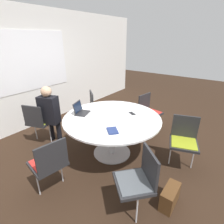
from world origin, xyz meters
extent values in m
plane|color=black|center=(0.00, 0.00, 0.00)|extent=(16.00, 16.00, 0.00)
cube|color=silver|center=(0.00, 2.28, 1.35)|extent=(8.00, 0.06, 2.70)
cube|color=white|center=(0.00, 2.25, 1.55)|extent=(1.80, 0.01, 1.30)
cylinder|color=#B7B7BC|center=(0.00, 0.00, 0.01)|extent=(0.70, 0.70, 0.02)
cylinder|color=#B7B7BC|center=(0.00, 0.00, 0.37)|extent=(0.12, 0.12, 0.71)
cylinder|color=white|center=(0.00, 0.00, 0.74)|extent=(1.72, 1.72, 0.03)
cube|color=#262628|center=(-0.52, 1.44, 0.45)|extent=(0.54, 0.56, 0.04)
cube|color=olive|center=(-0.52, 1.44, 0.47)|extent=(0.48, 0.49, 0.01)
cube|color=#262628|center=(-0.70, 1.38, 0.67)|extent=(0.17, 0.40, 0.40)
cylinder|color=silver|center=(-0.58, 1.61, 0.21)|extent=(0.02, 0.02, 0.43)
cylinder|color=silver|center=(-0.46, 1.27, 0.21)|extent=(0.02, 0.02, 0.43)
cube|color=#262628|center=(-1.22, 0.21, 0.45)|extent=(0.51, 0.49, 0.04)
cube|color=red|center=(-1.22, 0.21, 0.47)|extent=(0.45, 0.43, 0.01)
cube|color=#262628|center=(-1.25, 0.02, 0.67)|extent=(0.42, 0.10, 0.40)
cylinder|color=silver|center=(-1.39, 0.24, 0.21)|extent=(0.02, 0.02, 0.43)
cylinder|color=silver|center=(-1.04, 0.18, 0.21)|extent=(0.02, 0.02, 0.43)
cube|color=#262628|center=(-0.82, -0.92, 0.45)|extent=(0.61, 0.61, 0.04)
cube|color=#4C5156|center=(-0.82, -0.92, 0.47)|extent=(0.53, 0.53, 0.01)
cube|color=#262628|center=(-0.68, -1.05, 0.67)|extent=(0.30, 0.33, 0.40)
cylinder|color=silver|center=(-0.94, -1.06, 0.21)|extent=(0.02, 0.02, 0.43)
cylinder|color=silver|center=(-0.70, -0.79, 0.21)|extent=(0.02, 0.02, 0.43)
cube|color=#262628|center=(0.40, -1.17, 0.45)|extent=(0.54, 0.55, 0.04)
cube|color=olive|center=(0.40, -1.17, 0.47)|extent=(0.48, 0.49, 0.01)
cube|color=#262628|center=(0.59, -1.10, 0.67)|extent=(0.16, 0.41, 0.40)
cylinder|color=silver|center=(0.46, -1.34, 0.21)|extent=(0.02, 0.02, 0.43)
cylinder|color=silver|center=(0.34, -1.00, 0.21)|extent=(0.02, 0.02, 0.43)
cube|color=#262628|center=(1.22, -0.20, 0.45)|extent=(0.50, 0.49, 0.04)
cube|color=red|center=(1.22, -0.20, 0.47)|extent=(0.44, 0.43, 0.01)
cube|color=#262628|center=(1.25, -0.01, 0.67)|extent=(0.42, 0.10, 0.40)
cylinder|color=silver|center=(1.40, -0.23, 0.21)|extent=(0.02, 0.02, 0.43)
cylinder|color=silver|center=(1.04, -0.17, 0.21)|extent=(0.02, 0.02, 0.43)
cube|color=#262628|center=(0.79, 0.95, 0.45)|extent=(0.60, 0.61, 0.04)
cube|color=#4C5156|center=(0.79, 0.95, 0.47)|extent=(0.53, 0.53, 0.01)
cube|color=#262628|center=(0.64, 1.08, 0.67)|extent=(0.29, 0.34, 0.40)
cylinder|color=silver|center=(0.90, 1.09, 0.21)|extent=(0.02, 0.02, 0.43)
cylinder|color=silver|center=(0.67, 0.81, 0.21)|extent=(0.02, 0.02, 0.43)
cylinder|color=black|center=(-0.38, 1.34, 0.23)|extent=(0.10, 0.10, 0.47)
cylinder|color=black|center=(-0.31, 1.17, 0.23)|extent=(0.10, 0.10, 0.47)
cube|color=black|center=(-0.44, 1.22, 0.74)|extent=(0.33, 0.41, 0.55)
sphere|color=tan|center=(-0.44, 1.22, 1.12)|extent=(0.20, 0.20, 0.20)
cube|color=#232326|center=(-0.19, 0.53, 0.77)|extent=(0.33, 0.29, 0.02)
cube|color=#232326|center=(-0.22, 0.62, 0.87)|extent=(0.28, 0.14, 0.20)
cube|color=black|center=(-0.22, 0.62, 0.87)|extent=(0.25, 0.12, 0.17)
cube|color=navy|center=(-0.40, -0.30, 0.77)|extent=(0.25, 0.26, 0.02)
cube|color=black|center=(0.35, -0.21, 0.76)|extent=(0.12, 0.16, 0.01)
cube|color=#513319|center=(-0.46, -1.28, 0.14)|extent=(0.36, 0.16, 0.28)
camera|label=1|loc=(-2.25, -1.66, 2.07)|focal=28.00mm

